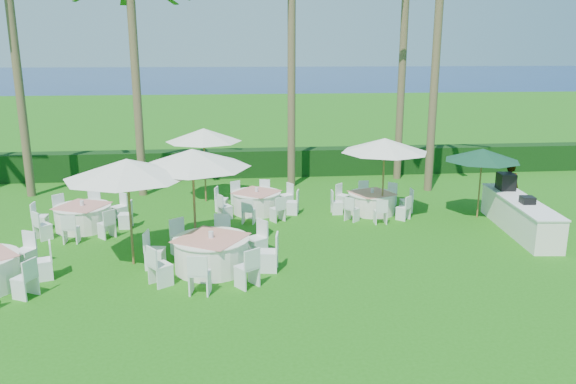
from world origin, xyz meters
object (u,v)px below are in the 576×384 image
object	(u,v)px
banquet_table_e	(257,202)
umbrella_b	(192,158)
staff_person	(508,188)
banquet_table_d	(83,217)
umbrella_d	(385,145)
banquet_table_f	(372,202)
umbrella_a	(127,168)
umbrella_c	(204,135)
banquet_table_b	(212,253)
umbrella_green	(482,155)
buffet_table	(519,214)

from	to	relation	value
banquet_table_e	umbrella_b	bearing A→B (deg)	-117.91
banquet_table_e	staff_person	size ratio (longest dim) A/B	1.62
banquet_table_d	banquet_table_e	world-z (taller)	banquet_table_d
umbrella_d	banquet_table_f	bearing A→B (deg)	116.03
banquet_table_d	umbrella_a	xyz separation A→B (m)	(2.06, -3.25, 2.20)
umbrella_b	umbrella_c	world-z (taller)	umbrella_b
banquet_table_b	banquet_table_e	size ratio (longest dim) A/B	1.18
banquet_table_d	umbrella_b	xyz separation A→B (m)	(3.67, -2.33, 2.26)
banquet_table_d	staff_person	xyz separation A→B (m)	(14.29, 0.33, 0.50)
banquet_table_f	staff_person	xyz separation A→B (m)	(4.70, -0.49, 0.53)
umbrella_a	umbrella_green	distance (m)	11.44
umbrella_a	buffet_table	distance (m)	11.92
umbrella_a	umbrella_b	size ratio (longest dim) A/B	1.00
banquet_table_e	umbrella_a	xyz separation A→B (m)	(-3.53, -4.54, 2.22)
banquet_table_b	buffet_table	world-z (taller)	buffet_table
banquet_table_b	banquet_table_f	size ratio (longest dim) A/B	1.21
banquet_table_f	umbrella_b	world-z (taller)	umbrella_b
banquet_table_d	umbrella_b	bearing A→B (deg)	-32.40
banquet_table_f	umbrella_b	size ratio (longest dim) A/B	0.89
umbrella_b	staff_person	size ratio (longest dim) A/B	1.78
umbrella_c	buffet_table	xyz separation A→B (m)	(9.94, -4.64, -1.97)
banquet_table_e	umbrella_c	world-z (taller)	umbrella_c
banquet_table_f	umbrella_green	distance (m)	4.00
umbrella_a	umbrella_green	world-z (taller)	umbrella_a
banquet_table_d	staff_person	size ratio (longest dim) A/B	1.69
umbrella_a	banquet_table_b	bearing A→B (deg)	-15.90
banquet_table_e	buffet_table	world-z (taller)	buffet_table
banquet_table_e	umbrella_b	world-z (taller)	umbrella_b
banquet_table_b	umbrella_green	size ratio (longest dim) A/B	1.39
umbrella_b	umbrella_c	distance (m)	5.34
banquet_table_d	staff_person	distance (m)	14.31
umbrella_c	banquet_table_d	bearing A→B (deg)	-141.29
banquet_table_d	umbrella_b	distance (m)	4.90
umbrella_a	umbrella_d	world-z (taller)	umbrella_a
banquet_table_b	staff_person	world-z (taller)	staff_person
banquet_table_e	umbrella_a	size ratio (longest dim) A/B	0.91
umbrella_c	banquet_table_e	bearing A→B (deg)	-43.05
buffet_table	umbrella_c	bearing A→B (deg)	154.96
banquet_table_d	umbrella_d	distance (m)	10.05
banquet_table_f	umbrella_b	distance (m)	7.09
banquet_table_e	umbrella_green	world-z (taller)	umbrella_green
banquet_table_b	umbrella_a	world-z (taller)	umbrella_a
umbrella_b	staff_person	xyz separation A→B (m)	(10.62, 2.66, -1.76)
banquet_table_e	umbrella_green	distance (m)	7.79
banquet_table_f	umbrella_d	bearing A→B (deg)	-63.97
banquet_table_b	buffet_table	distance (m)	9.78
banquet_table_b	umbrella_d	world-z (taller)	umbrella_d
banquet_table_f	umbrella_a	world-z (taller)	umbrella_a
umbrella_a	umbrella_c	distance (m)	6.48
banquet_table_b	umbrella_green	bearing A→B (deg)	22.91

